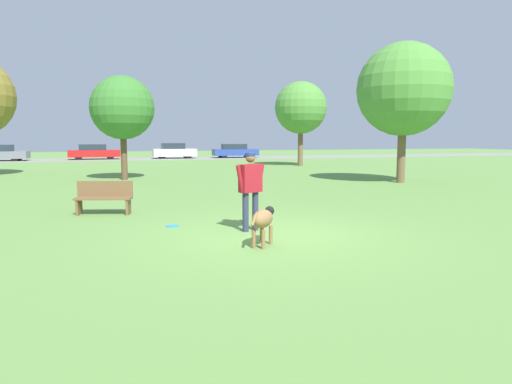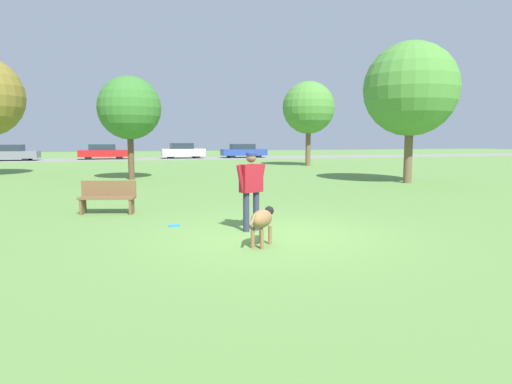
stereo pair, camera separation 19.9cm
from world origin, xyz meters
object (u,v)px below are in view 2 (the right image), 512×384
object	(u,v)px
person	(251,185)
parked_car_blue	(243,151)
parked_car_grey	(9,153)
tree_far_right	(309,108)
dog	(262,220)
parked_car_red	(103,152)
tree_near_right	(411,89)
parked_car_white	(183,151)
tree_mid_center	(129,108)
park_bench	(108,196)
frisbee	(174,226)

from	to	relation	value
person	parked_car_blue	world-z (taller)	person
parked_car_grey	parked_car_blue	world-z (taller)	parked_car_grey
person	tree_far_right	bearing A→B (deg)	41.99
person	dog	distance (m)	1.44
person	parked_car_red	size ratio (longest dim) A/B	0.36
tree_far_right	tree_near_right	bearing A→B (deg)	-92.54
parked_car_red	parked_car_white	bearing A→B (deg)	-4.46
parked_car_red	parked_car_blue	bearing A→B (deg)	-3.72
tree_mid_center	parked_car_red	world-z (taller)	tree_mid_center
tree_far_right	parked_car_white	xyz separation A→B (m)	(-6.98, 13.96, -3.28)
parked_car_blue	parked_car_white	bearing A→B (deg)	-179.07
person	tree_far_right	xyz separation A→B (m)	(9.77, 20.50, 3.01)
parked_car_red	park_bench	bearing A→B (deg)	-90.15
person	parked_car_grey	bearing A→B (deg)	86.78
tree_near_right	parked_car_grey	xyz separation A→B (m)	(-21.13, 26.02, -3.31)
tree_mid_center	parked_car_white	world-z (taller)	tree_mid_center
park_bench	tree_far_right	bearing A→B (deg)	68.78
tree_far_right	park_bench	size ratio (longest dim) A/B	3.98
person	parked_car_blue	size ratio (longest dim) A/B	0.37
person	parked_car_red	world-z (taller)	person
park_bench	parked_car_blue	bearing A→B (deg)	84.54
parked_car_red	parked_car_white	distance (m)	7.16
tree_near_right	parked_car_blue	world-z (taller)	tree_near_right
tree_near_right	dog	bearing A→B (deg)	-135.13
parked_car_red	person	bearing A→B (deg)	-85.54
parked_car_grey	parked_car_white	world-z (taller)	parked_car_white
tree_far_right	parked_car_grey	size ratio (longest dim) A/B	1.26
dog	tree_mid_center	bearing A→B (deg)	46.77
dog	frisbee	xyz separation A→B (m)	(-1.35, 2.29, -0.47)
parked_car_red	parked_car_blue	size ratio (longest dim) A/B	1.03
person	dog	xyz separation A→B (m)	(-0.16, -1.34, -0.50)
tree_far_right	park_bench	distance (m)	21.83
parked_car_red	parked_car_blue	distance (m)	13.10
person	tree_far_right	distance (m)	22.91
tree_far_right	park_bench	world-z (taller)	tree_far_right
person	parked_car_grey	world-z (taller)	person
parked_car_white	parked_car_blue	distance (m)	5.94
person	park_bench	bearing A→B (deg)	110.90
parked_car_red	parked_car_white	size ratio (longest dim) A/B	1.12
park_bench	tree_mid_center	bearing A→B (deg)	100.74
parked_car_blue	park_bench	size ratio (longest dim) A/B	3.02
tree_far_right	parked_car_blue	xyz separation A→B (m)	(-1.04, 13.95, -3.32)
tree_near_right	parked_car_red	distance (m)	30.13
parked_car_blue	dog	bearing A→B (deg)	-102.91
dog	parked_car_red	size ratio (longest dim) A/B	0.19
tree_mid_center	park_bench	xyz separation A→B (m)	(-0.73, -9.83, -2.84)
parked_car_grey	park_bench	size ratio (longest dim) A/B	3.16
tree_far_right	frisbee	bearing A→B (deg)	-119.97
dog	park_bench	world-z (taller)	park_bench
tree_near_right	tree_far_right	xyz separation A→B (m)	(0.55, 12.51, 0.01)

